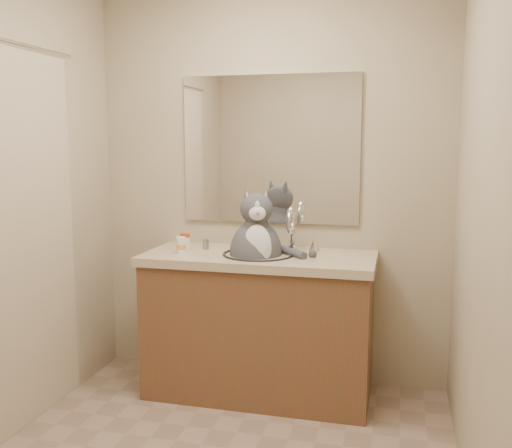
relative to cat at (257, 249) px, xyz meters
The scene contains 8 objects.
room 0.99m from the cat, 89.39° to the right, with size 2.22×2.52×2.42m.
vanity 0.44m from the cat, 64.24° to the left, with size 1.34×0.59×1.12m.
mirror 0.64m from the cat, 88.02° to the left, with size 1.10×0.02×0.90m, color white.
shower_curtain 1.35m from the cat, 140.98° to the right, with size 0.02×1.30×1.93m.
cat is the anchor object (origin of this frame).
pill_bottle_redcap 0.46m from the cat, behind, with size 0.07×0.07×0.10m.
pill_bottle_orange 0.44m from the cat, behind, with size 0.06×0.06×0.10m.
grey_canister 0.35m from the cat, 165.19° to the left, with size 0.05×0.05×0.06m.
Camera 1 is at (0.78, -2.20, 1.50)m, focal length 40.00 mm.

